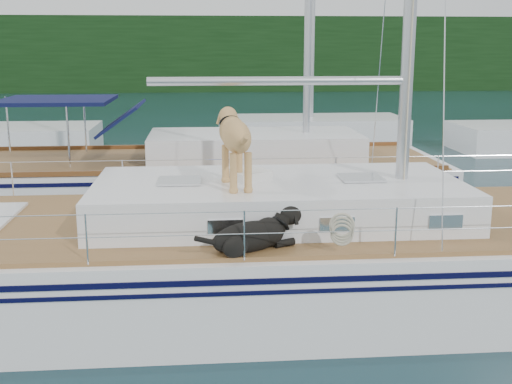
{
  "coord_description": "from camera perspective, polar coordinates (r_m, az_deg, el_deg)",
  "views": [
    {
      "loc": [
        -0.26,
        -8.88,
        3.68
      ],
      "look_at": [
        0.5,
        0.2,
        1.6
      ],
      "focal_mm": 45.0,
      "sensor_mm": 36.0,
      "label": 1
    }
  ],
  "objects": [
    {
      "name": "shore_bank",
      "position": [
        55.17,
        -4.57,
        9.64
      ],
      "size": [
        92.0,
        1.0,
        1.2
      ],
      "primitive_type": "cube",
      "color": "#595147",
      "rests_on": "ground"
    },
    {
      "name": "tree_line",
      "position": [
        53.89,
        -4.61,
        12.12
      ],
      "size": [
        90.0,
        3.0,
        6.0
      ],
      "primitive_type": "cube",
      "color": "black",
      "rests_on": "ground"
    },
    {
      "name": "main_sailboat",
      "position": [
        9.37,
        -2.39,
        -5.81
      ],
      "size": [
        12.0,
        3.85,
        14.01
      ],
      "color": "white",
      "rests_on": "ground"
    },
    {
      "name": "bg_boat_center",
      "position": [
        25.45,
        4.92,
        5.54
      ],
      "size": [
        7.2,
        3.0,
        11.65
      ],
      "color": "white",
      "rests_on": "ground"
    },
    {
      "name": "neighbor_sailboat",
      "position": [
        14.94,
        -4.3,
        1.04
      ],
      "size": [
        11.0,
        3.5,
        13.3
      ],
      "color": "white",
      "rests_on": "ground"
    },
    {
      "name": "ground",
      "position": [
        9.62,
        -2.91,
        -9.66
      ],
      "size": [
        120.0,
        120.0,
        0.0
      ],
      "primitive_type": "plane",
      "color": "black",
      "rests_on": "ground"
    }
  ]
}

